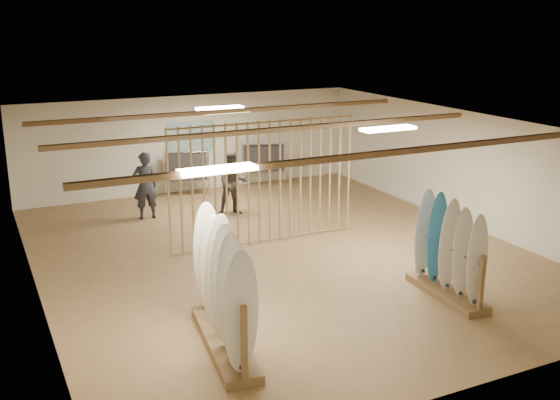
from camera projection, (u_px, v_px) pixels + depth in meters
name	position (u px, v px, depth m)	size (l,w,h in m)	color
floor	(280.00, 253.00, 14.28)	(12.00, 12.00, 0.00)	#9D774C
ceiling	(280.00, 126.00, 13.52)	(12.00, 12.00, 0.00)	gray
wall_back	(191.00, 144.00, 19.10)	(12.00, 12.00, 0.00)	white
wall_front	(476.00, 295.00, 8.70)	(12.00, 12.00, 0.00)	white
wall_left	(31.00, 222.00, 11.80)	(12.00, 12.00, 0.00)	white
wall_right	(464.00, 168.00, 15.99)	(12.00, 12.00, 0.00)	white
ceiling_slats	(280.00, 129.00, 13.54)	(9.50, 6.12, 0.10)	olive
light_panels	(280.00, 128.00, 13.54)	(1.20, 0.35, 0.06)	white
bamboo_partition	(264.00, 183.00, 14.59)	(4.45, 0.05, 2.78)	tan
poster	(191.00, 137.00, 19.03)	(1.40, 0.03, 0.90)	#3596BC
rack_left	(224.00, 305.00, 10.02)	(0.91, 2.60, 2.05)	olive
rack_right	(448.00, 264.00, 11.90)	(0.62, 1.97, 1.85)	olive
clothing_rack_a	(186.00, 167.00, 18.58)	(1.19, 0.62, 1.32)	silver
clothing_rack_b	(264.00, 158.00, 19.59)	(1.22, 0.63, 1.35)	silver
shopper_a	(145.00, 181.00, 16.48)	(0.71, 0.48, 1.95)	#2B2C34
shopper_b	(233.00, 179.00, 16.84)	(0.91, 0.71, 1.90)	#3E3730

